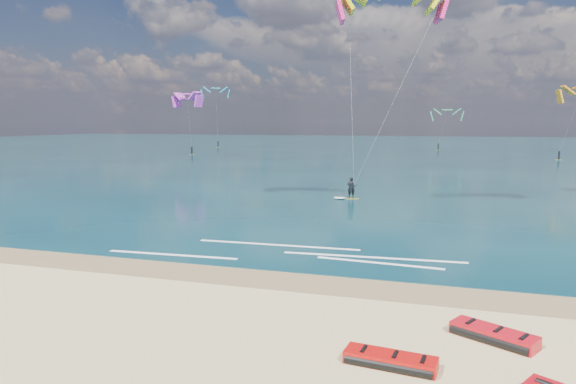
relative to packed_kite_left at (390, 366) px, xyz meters
name	(u,v)px	position (x,y,z in m)	size (l,w,h in m)	color
ground	(368,177)	(-6.50, 42.78, 0.00)	(320.00, 320.00, 0.00)	tan
wet_sand_strip	(235,276)	(-6.50, 5.78, 0.00)	(320.00, 2.40, 0.01)	olive
sea	(407,148)	(-6.50, 106.78, 0.02)	(320.00, 200.00, 0.04)	#092933
packed_kite_left	(390,366)	(0.00, 0.00, 0.00)	(2.41, 0.98, 0.36)	red
packed_kite_mid	(493,341)	(2.56, 2.30, 0.00)	(2.45, 1.09, 0.40)	red
kitesurfer_main	(370,92)	(-3.92, 24.20, 8.00)	(9.16, 7.03, 15.48)	#DDEC1B
shoreline_foam	(300,254)	(-4.94, 9.55, 0.04)	(15.72, 3.65, 0.01)	white
distant_kites	(329,124)	(-19.26, 82.28, 5.51)	(73.53, 31.65, 13.25)	orange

